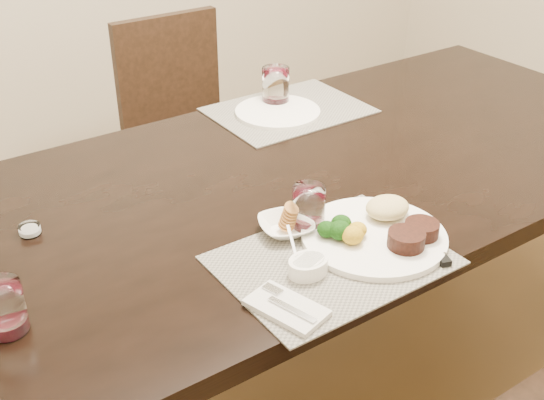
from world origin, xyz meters
TOP-DOWN VIEW (x-y plane):
  - ground_plane at (0.00, 0.00)m, footprint 4.50×4.50m
  - dining_table at (0.00, 0.00)m, footprint 2.00×1.00m
  - chair_far at (0.00, 0.93)m, footprint 0.42×0.42m
  - placemat_near at (-0.32, -0.36)m, footprint 0.46×0.34m
  - placemat_far at (0.07, 0.34)m, footprint 0.46×0.34m
  - dinner_plate at (-0.19, -0.35)m, footprint 0.32×0.32m
  - napkin_fork at (-0.50, -0.44)m, footprint 0.12×0.17m
  - steak_knife at (-0.13, -0.43)m, footprint 0.07×0.26m
  - cracker_bowl at (-0.34, -0.22)m, footprint 0.15×0.15m
  - sauce_ramekin at (-0.39, -0.37)m, footprint 0.09×0.13m
  - wine_glass_near at (-0.29, -0.23)m, footprint 0.07×0.07m
  - far_plate at (0.02, 0.34)m, footprint 0.26×0.26m
  - wine_glass_far at (0.06, 0.41)m, footprint 0.08×0.08m
  - wine_glass_side at (-0.94, -0.19)m, footprint 0.07×0.07m
  - salt_cellar at (-0.81, 0.10)m, footprint 0.05×0.05m

SIDE VIEW (x-z plane):
  - ground_plane at x=0.00m, z-range 0.00..0.00m
  - chair_far at x=0.00m, z-range 0.05..0.95m
  - dining_table at x=0.00m, z-range 0.29..1.04m
  - placemat_near at x=-0.32m, z-range 0.75..0.75m
  - placemat_far at x=0.07m, z-range 0.75..0.75m
  - steak_knife at x=-0.13m, z-range 0.75..0.77m
  - far_plate at x=0.02m, z-range 0.75..0.77m
  - napkin_fork at x=-0.50m, z-range 0.75..0.77m
  - salt_cellar at x=-0.81m, z-range 0.75..0.77m
  - cracker_bowl at x=-0.34m, z-range 0.74..0.80m
  - dinner_plate at x=-0.19m, z-range 0.74..0.80m
  - sauce_ramekin at x=-0.39m, z-range 0.74..0.81m
  - wine_glass_side at x=-0.94m, z-range 0.74..0.85m
  - wine_glass_near at x=-0.29m, z-range 0.75..0.85m
  - wine_glass_far at x=0.06m, z-range 0.75..0.86m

